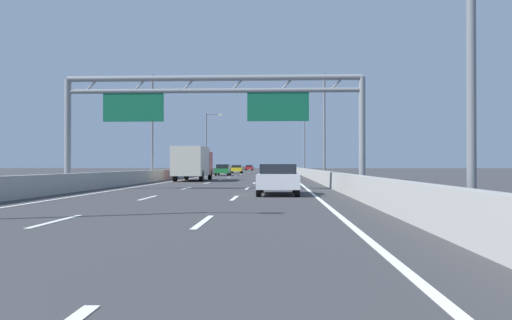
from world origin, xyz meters
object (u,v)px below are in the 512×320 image
at_px(streetlamp_right_mid, 322,120).
at_px(white_car, 278,179).
at_px(red_car, 249,168).
at_px(yellow_car, 237,169).
at_px(streetlamp_left_far, 208,139).
at_px(green_car, 223,170).
at_px(orange_car, 278,167).
at_px(streetlamp_right_far, 303,139).
at_px(streetlamp_left_mid, 155,120).
at_px(box_truck, 193,162).
at_px(sign_gantry, 211,103).

bearing_deg(streetlamp_right_mid, white_car, -99.91).
relative_size(white_car, red_car, 0.97).
bearing_deg(yellow_car, red_car, 90.45).
height_order(streetlamp_left_far, green_car, streetlamp_left_far).
bearing_deg(streetlamp_left_far, yellow_car, 56.95).
bearing_deg(yellow_car, green_car, -90.66).
distance_m(orange_car, red_car, 8.16).
bearing_deg(yellow_car, streetlamp_right_mid, -75.32).
xyz_separation_m(streetlamp_right_far, orange_car, (-3.89, 54.77, -4.61)).
height_order(streetlamp_left_mid, orange_car, streetlamp_left_mid).
bearing_deg(box_truck, yellow_car, 89.41).
bearing_deg(streetlamp_left_mid, green_car, 79.92).
height_order(sign_gantry, streetlamp_left_mid, streetlamp_left_mid).
distance_m(yellow_car, red_car, 44.87).
height_order(streetlamp_left_far, streetlamp_right_far, same).
height_order(streetlamp_left_far, box_truck, streetlamp_left_far).
xyz_separation_m(streetlamp_right_mid, red_car, (-11.20, 86.29, -4.68)).
bearing_deg(streetlamp_right_far, orange_car, 94.06).
bearing_deg(streetlamp_right_mid, box_truck, -173.57).
bearing_deg(streetlamp_right_mid, streetlamp_right_far, 90.00).
height_order(white_car, box_truck, box_truck).
xyz_separation_m(green_car, yellow_car, (0.23, 19.74, -0.03)).
distance_m(streetlamp_right_mid, streetlamp_right_far, 35.15).
bearing_deg(streetlamp_right_mid, green_car, 117.06).
relative_size(yellow_car, red_car, 0.95).
distance_m(streetlamp_left_far, streetlamp_right_far, 14.93).
relative_size(streetlamp_left_mid, orange_car, 2.04).
distance_m(sign_gantry, streetlamp_right_mid, 19.16).
height_order(yellow_car, box_truck, box_truck).
bearing_deg(white_car, box_truck, 109.56).
xyz_separation_m(green_car, red_car, (-0.12, 64.61, -0.03)).
distance_m(streetlamp_right_far, yellow_car, 13.38).
bearing_deg(streetlamp_left_far, green_car, -74.03).
xyz_separation_m(sign_gantry, box_truck, (-3.72, 16.32, -3.20)).
distance_m(green_car, orange_car, 68.61).
xyz_separation_m(sign_gantry, red_car, (-3.63, 103.88, -4.12)).
bearing_deg(streetlamp_right_far, streetlamp_right_mid, -90.00).
bearing_deg(streetlamp_left_mid, streetlamp_right_mid, 0.00).
xyz_separation_m(streetlamp_left_mid, green_car, (3.86, 21.68, -4.65)).
height_order(orange_car, red_car, orange_car).
height_order(streetlamp_right_far, red_car, streetlamp_right_far).
relative_size(yellow_car, box_truck, 0.57).
bearing_deg(yellow_car, streetlamp_left_far, -123.05).
relative_size(streetlamp_right_far, white_car, 2.13).
bearing_deg(streetlamp_right_far, yellow_car, 149.95).
height_order(sign_gantry, red_car, sign_gantry).
xyz_separation_m(streetlamp_right_mid, streetlamp_right_far, (0.00, 35.15, 0.00)).
bearing_deg(streetlamp_right_mid, orange_car, 92.48).
relative_size(streetlamp_left_mid, streetlamp_left_far, 1.00).
bearing_deg(orange_car, green_car, -96.01).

